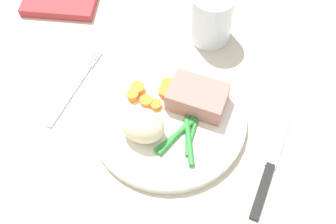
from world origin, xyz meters
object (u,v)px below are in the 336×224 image
at_px(meat_portion, 198,97).
at_px(fork, 75,87).
at_px(water_glass, 211,20).
at_px(dinner_plate, 168,118).
at_px(knife, 272,160).

xyz_separation_m(meat_portion, fork, (-0.20, -0.04, -0.03)).
height_order(meat_portion, water_glass, water_glass).
distance_m(meat_portion, fork, 0.21).
relative_size(dinner_plate, knife, 1.19).
distance_m(fork, knife, 0.34).
distance_m(fork, water_glass, 0.26).
height_order(meat_portion, knife, meat_portion).
relative_size(knife, water_glass, 2.17).
bearing_deg(water_glass, meat_portion, -77.33).
distance_m(dinner_plate, knife, 0.17).
bearing_deg(meat_portion, fork, -168.41).
distance_m(dinner_plate, meat_portion, 0.06).
distance_m(knife, water_glass, 0.26).
bearing_deg(knife, meat_portion, 160.87).
xyz_separation_m(fork, water_glass, (0.17, 0.20, 0.04)).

